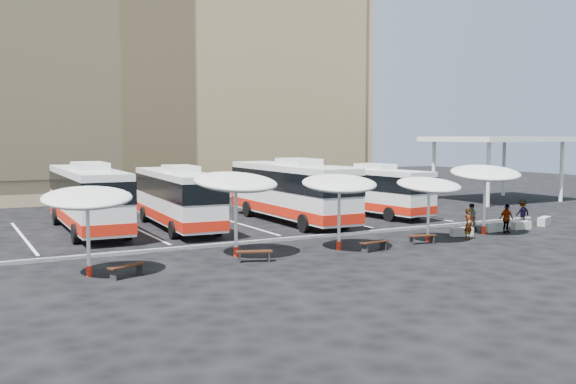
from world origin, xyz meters
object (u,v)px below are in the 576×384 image
passenger_3 (522,212)px  sunshade_0 (87,198)px  wood_bench_0 (127,268)px  passenger_2 (506,219)px  bus_0 (87,196)px  conc_bench_3 (544,221)px  passenger_1 (471,217)px  bus_3 (366,188)px  conc_bench_2 (521,225)px  sunshade_2 (339,184)px  conc_bench_0 (462,232)px  bus_2 (291,189)px  bus_1 (177,196)px  sunshade_3 (429,185)px  wood_bench_1 (254,253)px  wood_bench_2 (374,244)px  passenger_0 (469,224)px  sunshade_4 (485,174)px  wood_bench_3 (422,237)px  conc_bench_1 (494,227)px  sunshade_1 (236,182)px

passenger_3 → sunshade_0: bearing=10.5°
wood_bench_0 → passenger_2: (20.87, 1.16, 0.44)m
bus_0 → wood_bench_0: (-1.06, -12.58, -1.61)m
conc_bench_3 → passenger_1: (-5.41, 0.37, 0.51)m
bus_3 → conc_bench_2: bus_3 is taller
sunshade_2 → conc_bench_0: (7.94, 0.42, -2.83)m
bus_2 → passenger_3: size_ratio=8.15×
bus_1 → sunshade_3: size_ratio=3.22×
sunshade_3 → conc_bench_3: 10.28m
passenger_1 → bus_0: bearing=2.4°
wood_bench_1 → passenger_3: (18.66, 2.52, 0.40)m
wood_bench_2 → conc_bench_3: (13.83, 2.17, -0.10)m
wood_bench_1 → passenger_1: (14.31, 2.19, 0.41)m
conc_bench_2 → passenger_0: 5.44m
bus_3 → passenger_1: 9.11m
sunshade_3 → sunshade_4: 4.32m
bus_2 → sunshade_4: size_ratio=2.54×
bus_0 → wood_bench_1: 13.02m
bus_0 → wood_bench_2: bus_0 is taller
sunshade_4 → passenger_2: 2.82m
sunshade_3 → sunshade_2: bearing=178.7°
wood_bench_3 → conc_bench_1: (6.13, 1.27, -0.08)m
bus_3 → conc_bench_1: 10.01m
passenger_2 → sunshade_1: bearing=-179.9°
passenger_2 → conc_bench_1: bearing=105.5°
sunshade_0 → sunshade_3: bearing=0.4°
conc_bench_3 → passenger_3: bearing=146.4°
bus_0 → conc_bench_1: size_ratio=9.19×
wood_bench_0 → wood_bench_2: size_ratio=1.00×
wood_bench_2 → passenger_2: bearing=6.5°
sunshade_2 → passenger_1: (9.65, 1.49, -2.30)m
wood_bench_1 → conc_bench_2: wood_bench_1 is taller
sunshade_1 → wood_bench_0: size_ratio=2.60×
conc_bench_1 → passenger_3: size_ratio=0.87×
sunshade_0 → sunshade_4: bearing=1.6°
wood_bench_2 → conc_bench_0: 6.86m
sunshade_3 → wood_bench_3: size_ratio=2.47×
sunshade_3 → bus_0: bearing=140.8°
passenger_1 → passenger_3: 4.37m
sunshade_4 → passenger_3: sunshade_4 is taller
bus_3 → sunshade_2: (-8.92, -10.52, 1.31)m
sunshade_0 → conc_bench_2: 24.09m
sunshade_1 → wood_bench_1: bearing=-82.8°
sunshade_1 → conc_bench_0: sunshade_1 is taller
wood_bench_1 → conc_bench_2: size_ratio=1.34×
sunshade_3 → passenger_0: sunshade_3 is taller
sunshade_3 → bus_1: bearing=132.2°
sunshade_0 → sunshade_1: sunshade_1 is taller
wood_bench_2 → passenger_0: passenger_0 is taller
passenger_3 → wood_bench_0: bearing=12.8°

